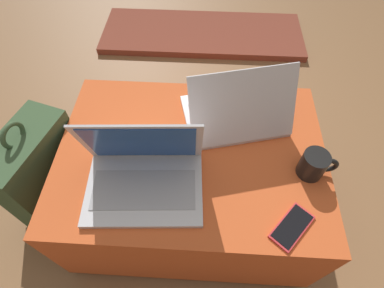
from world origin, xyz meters
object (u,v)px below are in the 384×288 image
Objects in this scene: laptop_far at (236,113)px; backpack at (45,176)px; coffee_mug at (314,165)px; cell_phone at (292,227)px; laptop_near at (143,173)px.

backpack is (-0.75, -0.15, -0.26)m from laptop_far.
backpack is 1.03m from coffee_mug.
backpack is (-0.91, 0.24, -0.22)m from cell_phone.
laptop_far is 2.63× the size of cell_phone.
laptop_far is at bearing 117.91° from backpack.
laptop_far reaches higher than cell_phone.
laptop_near is 0.54m from backpack.
cell_phone is at bearing -19.13° from laptop_near.
cell_phone is 0.96m from backpack.
coffee_mug is at bearing 3.47° from laptop_near.
laptop_near is at bearing 92.61° from backpack.
laptop_near is at bearing 28.01° from laptop_far.
laptop_far is at bearing 38.64° from laptop_near.
cell_phone is 1.28× the size of coffee_mug.
laptop_near reaches higher than backpack.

